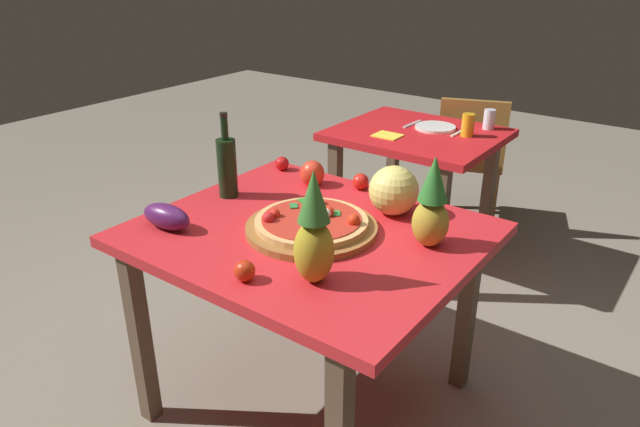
% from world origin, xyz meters
% --- Properties ---
extents(ground_plane, '(10.00, 10.00, 0.00)m').
position_xyz_m(ground_plane, '(0.00, 0.00, 0.00)').
color(ground_plane, gray).
extents(display_table, '(1.15, 0.98, 0.76)m').
position_xyz_m(display_table, '(0.00, 0.00, 0.67)').
color(display_table, brown).
rests_on(display_table, ground_plane).
extents(background_table, '(0.86, 0.73, 0.76)m').
position_xyz_m(background_table, '(-0.26, 1.31, 0.63)').
color(background_table, brown).
rests_on(background_table, ground_plane).
extents(dining_chair, '(0.51, 0.51, 0.85)m').
position_xyz_m(dining_chair, '(-0.19, 1.90, 0.48)').
color(dining_chair, '#945D2D').
rests_on(dining_chair, ground_plane).
extents(pizza_board, '(0.46, 0.46, 0.02)m').
position_xyz_m(pizza_board, '(0.02, -0.01, 0.77)').
color(pizza_board, '#945D2D').
rests_on(pizza_board, display_table).
extents(pizza, '(0.39, 0.39, 0.06)m').
position_xyz_m(pizza, '(0.02, -0.00, 0.80)').
color(pizza, tan).
rests_on(pizza, pizza_board).
extents(wine_bottle, '(0.08, 0.08, 0.34)m').
position_xyz_m(wine_bottle, '(-0.44, 0.06, 0.89)').
color(wine_bottle, black).
rests_on(wine_bottle, display_table).
extents(pineapple_left, '(0.12, 0.12, 0.31)m').
position_xyz_m(pineapple_left, '(0.39, 0.15, 0.90)').
color(pineapple_left, '#AD922C').
rests_on(pineapple_left, display_table).
extents(pineapple_right, '(0.12, 0.12, 0.35)m').
position_xyz_m(pineapple_right, '(0.22, -0.27, 0.92)').
color(pineapple_right, '#AC9623').
rests_on(pineapple_right, display_table).
extents(melon, '(0.18, 0.18, 0.18)m').
position_xyz_m(melon, '(0.17, 0.29, 0.85)').
color(melon, '#E4D269').
rests_on(melon, display_table).
extents(bell_pepper, '(0.10, 0.10, 0.11)m').
position_xyz_m(bell_pepper, '(-0.25, 0.35, 0.81)').
color(bell_pepper, red).
rests_on(bell_pepper, display_table).
extents(eggplant, '(0.21, 0.11, 0.09)m').
position_xyz_m(eggplant, '(-0.41, -0.29, 0.81)').
color(eggplant, '#4D1A50').
rests_on(eggplant, display_table).
extents(tomato_by_bottle, '(0.07, 0.07, 0.07)m').
position_xyz_m(tomato_by_bottle, '(-0.06, 0.43, 0.79)').
color(tomato_by_bottle, red).
rests_on(tomato_by_bottle, display_table).
extents(tomato_near_board, '(0.06, 0.06, 0.06)m').
position_xyz_m(tomato_near_board, '(-0.46, 0.41, 0.79)').
color(tomato_near_board, red).
rests_on(tomato_near_board, display_table).
extents(tomato_at_corner, '(0.06, 0.06, 0.06)m').
position_xyz_m(tomato_at_corner, '(0.06, -0.39, 0.79)').
color(tomato_at_corner, red).
rests_on(tomato_at_corner, display_table).
extents(drinking_glass_juice, '(0.07, 0.07, 0.12)m').
position_xyz_m(drinking_glass_juice, '(-0.01, 1.38, 0.82)').
color(drinking_glass_juice, orange).
rests_on(drinking_glass_juice, background_table).
extents(drinking_glass_water, '(0.06, 0.06, 0.11)m').
position_xyz_m(drinking_glass_water, '(0.02, 1.58, 0.81)').
color(drinking_glass_water, silver).
rests_on(drinking_glass_water, background_table).
extents(dinner_plate, '(0.22, 0.22, 0.02)m').
position_xyz_m(dinner_plate, '(-0.21, 1.41, 0.77)').
color(dinner_plate, white).
rests_on(dinner_plate, background_table).
extents(fork_utensil, '(0.02, 0.18, 0.01)m').
position_xyz_m(fork_utensil, '(-0.35, 1.41, 0.76)').
color(fork_utensil, silver).
rests_on(fork_utensil, background_table).
extents(knife_utensil, '(0.02, 0.18, 0.01)m').
position_xyz_m(knife_utensil, '(-0.07, 1.41, 0.76)').
color(knife_utensil, silver).
rests_on(knife_utensil, background_table).
extents(napkin_folded, '(0.14, 0.12, 0.01)m').
position_xyz_m(napkin_folded, '(-0.35, 1.14, 0.76)').
color(napkin_folded, yellow).
rests_on(napkin_folded, background_table).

